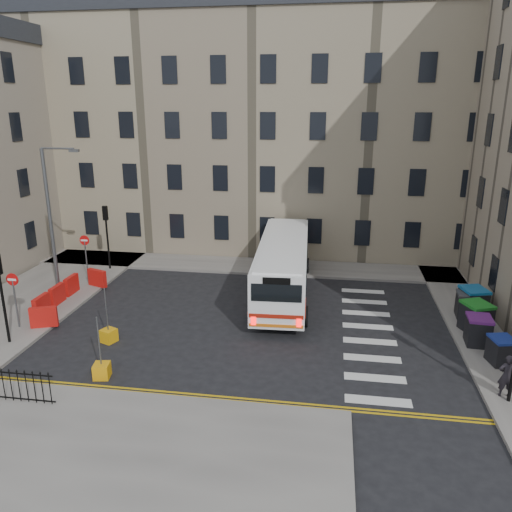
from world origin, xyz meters
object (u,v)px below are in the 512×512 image
(wheelie_bin_c, at_px, (476,317))
(bollard_chevron, at_px, (102,371))
(streetlamp, at_px, (50,220))
(wheelie_bin_b, at_px, (478,330))
(bus, at_px, (283,265))
(wheelie_bin_d, at_px, (467,305))
(wheelie_bin_a, at_px, (501,350))
(pedestrian, at_px, (507,376))
(wheelie_bin_e, at_px, (473,302))
(bollard_yellow, at_px, (109,336))

(wheelie_bin_c, height_order, bollard_chevron, wheelie_bin_c)
(streetlamp, distance_m, wheelie_bin_b, 22.13)
(bus, bearing_deg, wheelie_bin_d, -14.10)
(wheelie_bin_a, xyz_separation_m, bollard_chevron, (-15.76, -3.34, -0.42))
(bus, height_order, wheelie_bin_b, bus)
(wheelie_bin_a, xyz_separation_m, wheelie_bin_c, (-0.24, 3.01, 0.14))
(streetlamp, height_order, wheelie_bin_a, streetlamp)
(streetlamp, relative_size, wheelie_bin_b, 6.29)
(wheelie_bin_d, distance_m, pedestrian, 7.25)
(wheelie_bin_e, bearing_deg, wheelie_bin_b, -114.89)
(streetlamp, height_order, wheelie_bin_b, streetlamp)
(streetlamp, bearing_deg, bus, 8.81)
(streetlamp, bearing_deg, wheelie_bin_c, -4.31)
(wheelie_bin_c, xyz_separation_m, wheelie_bin_d, (-0.01, 1.69, -0.08))
(wheelie_bin_a, bearing_deg, bollard_yellow, 169.22)
(streetlamp, xyz_separation_m, bollard_chevron, (6.35, -8.00, -4.04))
(wheelie_bin_d, height_order, wheelie_bin_e, wheelie_bin_e)
(bus, relative_size, pedestrian, 7.02)
(bus, height_order, wheelie_bin_a, bus)
(wheelie_bin_c, bearing_deg, wheelie_bin_b, -122.61)
(wheelie_bin_a, height_order, pedestrian, pedestrian)
(pedestrian, bearing_deg, wheelie_bin_e, -92.52)
(streetlamp, bearing_deg, bollard_chevron, -51.55)
(streetlamp, xyz_separation_m, wheelie_bin_a, (22.11, -4.66, -3.62))
(bus, xyz_separation_m, bollard_yellow, (-7.21, -6.96, -1.48))
(wheelie_bin_c, distance_m, wheelie_bin_e, 1.94)
(streetlamp, height_order, bus, streetlamp)
(wheelie_bin_c, distance_m, wheelie_bin_d, 1.69)
(wheelie_bin_d, height_order, bollard_chevron, wheelie_bin_d)
(wheelie_bin_e, bearing_deg, wheelie_bin_c, -114.85)
(streetlamp, relative_size, pedestrian, 4.97)
(pedestrian, bearing_deg, streetlamp, -15.71)
(streetlamp, xyz_separation_m, bus, (12.49, 1.94, -2.55))
(bus, bearing_deg, wheelie_bin_a, -37.12)
(wheelie_bin_c, relative_size, bollard_yellow, 2.67)
(wheelie_bin_c, relative_size, wheelie_bin_d, 1.28)
(wheelie_bin_b, bearing_deg, bus, 155.66)
(wheelie_bin_c, distance_m, pedestrian, 5.56)
(wheelie_bin_a, xyz_separation_m, wheelie_bin_b, (-0.48, 1.66, 0.08))
(wheelie_bin_e, bearing_deg, pedestrian, -110.15)
(bus, relative_size, wheelie_bin_a, 9.73)
(wheelie_bin_e, height_order, pedestrian, pedestrian)
(streetlamp, relative_size, bus, 0.71)
(bollard_yellow, distance_m, bollard_chevron, 3.16)
(wheelie_bin_c, bearing_deg, bollard_yellow, 168.97)
(wheelie_bin_e, bearing_deg, wheelie_bin_d, -162.94)
(wheelie_bin_a, distance_m, bollard_chevron, 16.12)
(wheelie_bin_a, relative_size, pedestrian, 0.72)
(wheelie_bin_a, relative_size, bollard_chevron, 1.97)
(streetlamp, bearing_deg, bollard_yellow, -43.60)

